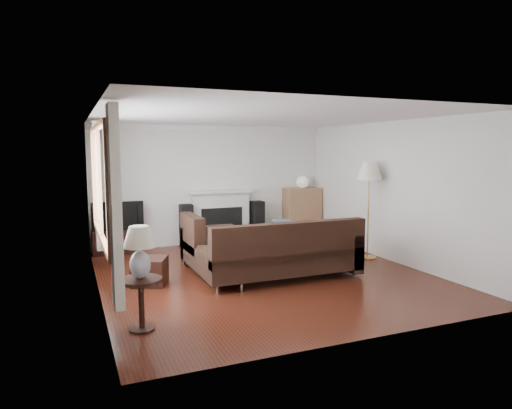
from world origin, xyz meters
name	(u,v)px	position (x,y,z in m)	size (l,w,h in m)	color
room	(263,197)	(0.00, 0.00, 1.25)	(5.10, 5.60, 2.54)	#481B10
window	(100,183)	(-2.45, -0.20, 1.55)	(0.12, 2.74, 1.54)	#945837
curtain_near	(115,207)	(-2.40, -1.72, 1.40)	(0.10, 0.35, 2.10)	silver
curtain_far	(97,186)	(-2.40, 1.32, 1.40)	(0.10, 0.35, 2.10)	silver
fireplace	(221,217)	(0.15, 2.64, 0.57)	(1.40, 0.26, 1.15)	white
tv_stand	(117,241)	(-2.01, 2.50, 0.23)	(0.92, 0.42, 0.46)	black
television	(117,215)	(-1.99, 2.50, 0.74)	(0.96, 0.13, 0.55)	black
speaker_left	(186,226)	(-0.62, 2.55, 0.44)	(0.25, 0.29, 0.88)	black
speaker_right	(257,221)	(0.96, 2.55, 0.44)	(0.25, 0.29, 0.88)	black
bookshelf	(302,213)	(2.06, 2.52, 0.57)	(0.83, 0.39, 1.14)	#9B6E48
globe_lamp	(302,182)	(2.06, 2.52, 1.28)	(0.27, 0.27, 0.27)	white
sectional_sofa	(280,251)	(0.16, -0.29, 0.43)	(2.69, 1.97, 0.87)	black
coffee_table	(250,247)	(0.20, 1.08, 0.22)	(1.10, 0.60, 0.43)	olive
footstool	(150,271)	(-1.78, 0.13, 0.20)	(0.48, 0.48, 0.40)	black
floor_lamp	(368,210)	(2.21, 0.28, 0.89)	(0.46, 0.46, 1.79)	#BA8E40
side_table	(141,304)	(-2.15, -1.59, 0.29)	(0.47, 0.47, 0.59)	black
table_lamp	(140,253)	(-2.15, -1.59, 0.87)	(0.36, 0.36, 0.57)	silver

